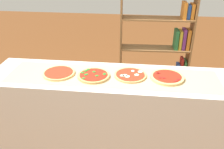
{
  "coord_description": "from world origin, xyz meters",
  "views": [
    {
      "loc": [
        0.23,
        -1.97,
        1.95
      ],
      "look_at": [
        0.0,
        0.0,
        0.91
      ],
      "focal_mm": 39.21,
      "sensor_mm": 36.0,
      "label": 1
    }
  ],
  "objects_px": {
    "pizza_plain_0": "(59,73)",
    "pizza_pepperoni_3": "(167,77)",
    "pizza_mozzarella_2": "(130,75)",
    "bookshelf": "(164,52)",
    "pizza_spinach_1": "(94,76)"
  },
  "relations": [
    {
      "from": "pizza_plain_0",
      "to": "pizza_pepperoni_3",
      "type": "relative_size",
      "value": 0.97
    },
    {
      "from": "pizza_mozzarella_2",
      "to": "pizza_pepperoni_3",
      "type": "bearing_deg",
      "value": -1.27
    },
    {
      "from": "pizza_mozzarella_2",
      "to": "pizza_plain_0",
      "type": "bearing_deg",
      "value": -176.67
    },
    {
      "from": "pizza_mozzarella_2",
      "to": "pizza_pepperoni_3",
      "type": "distance_m",
      "value": 0.33
    },
    {
      "from": "pizza_plain_0",
      "to": "pizza_mozzarella_2",
      "type": "height_order",
      "value": "pizza_mozzarella_2"
    },
    {
      "from": "pizza_mozzarella_2",
      "to": "bookshelf",
      "type": "height_order",
      "value": "bookshelf"
    },
    {
      "from": "pizza_mozzarella_2",
      "to": "bookshelf",
      "type": "bearing_deg",
      "value": 68.67
    },
    {
      "from": "pizza_spinach_1",
      "to": "pizza_pepperoni_3",
      "type": "height_order",
      "value": "same"
    },
    {
      "from": "pizza_plain_0",
      "to": "bookshelf",
      "type": "distance_m",
      "value": 1.5
    },
    {
      "from": "pizza_spinach_1",
      "to": "pizza_pepperoni_3",
      "type": "xyz_separation_m",
      "value": [
        0.67,
        0.05,
        0.0
      ]
    },
    {
      "from": "pizza_pepperoni_3",
      "to": "bookshelf",
      "type": "bearing_deg",
      "value": 86.5
    },
    {
      "from": "pizza_plain_0",
      "to": "pizza_pepperoni_3",
      "type": "height_order",
      "value": "pizza_pepperoni_3"
    },
    {
      "from": "pizza_pepperoni_3",
      "to": "pizza_spinach_1",
      "type": "bearing_deg",
      "value": -176.07
    },
    {
      "from": "pizza_spinach_1",
      "to": "pizza_pepperoni_3",
      "type": "relative_size",
      "value": 0.96
    },
    {
      "from": "pizza_spinach_1",
      "to": "bookshelf",
      "type": "height_order",
      "value": "bookshelf"
    }
  ]
}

